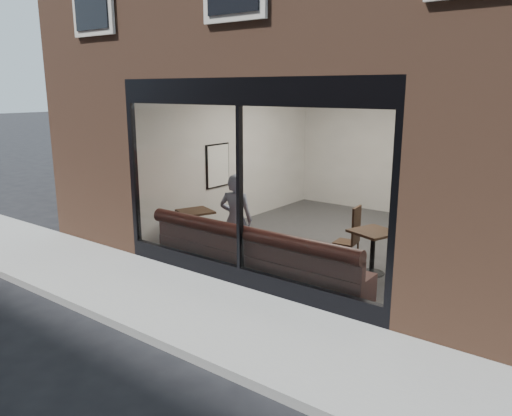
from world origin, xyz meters
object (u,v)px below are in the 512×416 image
Objects in this scene: person at (236,220)px; cafe_chair_right at (346,242)px; banquette at (256,265)px; cafe_chair_left at (231,228)px; cafe_table_right at (374,232)px; cafe_table_left at (195,211)px.

cafe_chair_right is (1.32, 1.62, -0.57)m from person.
cafe_chair_left is at bearing 140.34° from banquette.
banquette is 6.15× the size of cafe_table_right.
cafe_table_right is at bearing 135.34° from cafe_chair_right.
cafe_table_right reaches higher than banquette.
person reaches higher than cafe_chair_left.
banquette is 6.66× the size of cafe_table_left.
cafe_chair_left is (-1.05, 1.11, -0.57)m from person.
banquette is 10.12× the size of cafe_chair_left.
person is 1.63m from cafe_chair_left.
banquette is 2.02m from cafe_table_right.
cafe_chair_left is at bearing 177.48° from cafe_table_right.
cafe_table_left is 2.92m from cafe_chair_right.
person is 1.21m from cafe_table_left.
banquette is at bearing -16.39° from cafe_table_left.
banquette is 2.46× the size of person.
person reaches higher than cafe_table_right.
cafe_table_left is 0.92× the size of cafe_table_right.
cafe_table_right is at bearing 12.59° from cafe_table_left.
cafe_table_left is at bearing 163.61° from banquette.
cafe_table_right is 1.68× the size of cafe_chair_right.
banquette reaches higher than cafe_chair_left.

